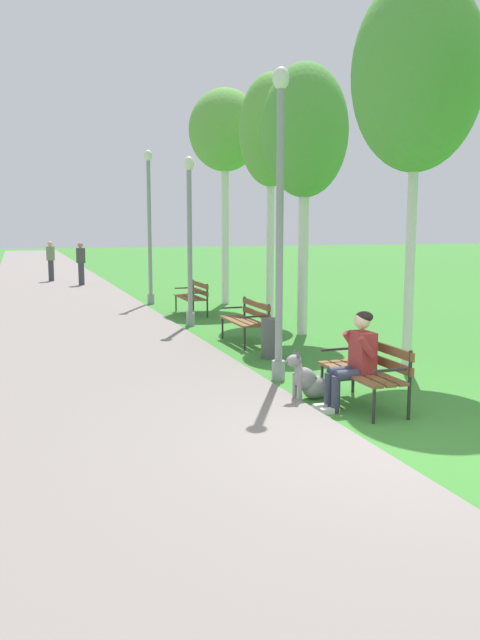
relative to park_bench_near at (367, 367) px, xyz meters
name	(u,v)px	position (x,y,z in m)	size (l,w,h in m)	color
ground_plane	(402,442)	(-0.34, -1.36, -0.51)	(120.00, 120.00, 0.00)	#3D8433
paved_path	(48,277)	(-2.88, 22.64, -0.49)	(4.29, 60.00, 0.04)	gray
park_bench_near	(367,367)	(0.00, 0.00, 0.00)	(0.55, 1.50, 0.85)	brown
park_bench_mid	(247,318)	(0.05, 4.75, 0.00)	(0.55, 1.50, 0.85)	brown
park_bench_far	(193,295)	(0.12, 9.14, 0.00)	(0.55, 1.50, 0.85)	brown
person_seated_on_near_bench	(355,356)	(-0.21, -0.05, 0.17)	(0.74, 0.49, 1.25)	#33384C
dog_grey	(308,381)	(-0.58, 0.53, -0.25)	(0.83, 0.35, 0.71)	gray
lamp_post_near	(280,223)	(-0.54, 1.69, 1.83)	(0.24, 0.24, 4.54)	gray
lamp_post_mid	(190,239)	(-0.44, 7.29, 1.48)	(0.24, 0.24, 3.84)	gray
lamp_post_far	(149,226)	(-0.49, 11.69, 1.78)	(0.24, 0.24, 4.43)	gray
birch_tree_second	(417,75)	(1.72, 1.72, 4.08)	(1.98, 2.08, 6.09)	silver
birch_tree_third	(305,133)	(1.52, 5.37, 3.67)	(1.81, 1.68, 5.58)	silver
birch_tree_fourth	(271,132)	(1.80, 7.96, 4.03)	(1.55, 1.67, 5.94)	silver
birch_tree_fifth	(225,132)	(1.62, 11.08, 4.42)	(2.06, 2.14, 6.15)	silver
litter_bin	(271,339)	(-0.03, 3.25, -0.16)	(0.36, 0.36, 0.70)	#515156
pedestrian_distant	(81,264)	(-1.87, 18.11, 0.33)	(0.32, 0.22, 1.65)	#383842
pedestrian_further_distant	(51,261)	(-2.86, 20.30, 0.33)	(0.32, 0.22, 1.65)	#383842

